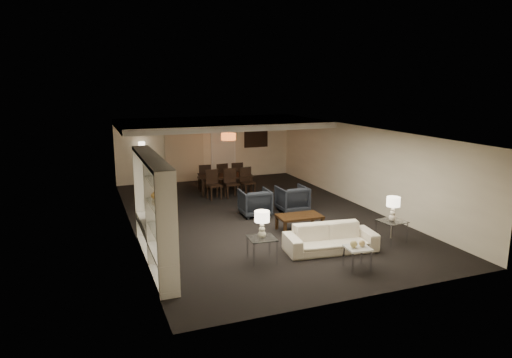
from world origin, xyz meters
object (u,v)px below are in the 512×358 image
Objects in this scene: pendant_light at (229,137)px; television at (151,211)px; armchair_left at (255,202)px; armchair_right at (292,199)px; coffee_table at (299,223)px; chair_fr at (236,175)px; chair_nl at (214,185)px; vase_amber at (155,194)px; chair_fm at (220,176)px; floor_lamp at (143,164)px; marble_table at (357,258)px; table_lamp_right at (393,209)px; vase_blue at (164,232)px; chair_nr at (248,182)px; floor_speaker at (148,217)px; dining_table at (226,184)px; sofa at (330,238)px; side_table_right at (391,231)px; chair_nm at (231,183)px; chair_fl at (204,177)px; table_lamp_left at (262,224)px.

television is at bearing -122.68° from pendant_light.
armchair_left is 1.20m from armchair_right.
coffee_table is 5.28m from chair_fr.
coffee_table is 1.19× the size of chair_nl.
chair_fm is at bearing 63.59° from vase_amber.
marble_table is at bearing -71.91° from floor_lamp.
television is at bearing 25.53° from armchair_right.
table_lamp_right is at bearing -101.81° from television.
vase_blue is 0.18× the size of chair_nr.
chair_fr is (3.91, 7.57, -0.67)m from vase_blue.
table_lamp_right is 9.72m from floor_lamp.
coffee_table is at bearing -8.96° from floor_speaker.
chair_fm and chair_fr have the same top height.
pendant_light is at bearing 92.10° from marble_table.
dining_table is at bearing 49.25° from chair_fr.
pendant_light is 8.31m from vase_blue.
sofa is 2.17× the size of chair_nl.
pendant_light reaches higher than floor_lamp.
armchair_right is at bearing 86.59° from sofa.
chair_nr is (-1.68, 5.57, 0.21)m from side_table_right.
dining_table is (0.02, 2.92, -0.06)m from armchair_left.
chair_nl and chair_fr have the same top height.
side_table_right is 6.03m from chair_nm.
chair_fl is at bearing -78.16° from armchair_left.
chair_fr is (0.02, 7.97, 0.24)m from marble_table.
dining_table is at bearing 61.18° from vase_amber.
chair_nm is (-0.58, 5.57, 0.18)m from sofa.
pendant_light reaches higher than dining_table.
table_lamp_right is at bearing 108.41° from armchair_right.
vase_blue is 0.18× the size of chair_fl.
television is 1.05× the size of chair_nm.
armchair_left is at bearing 124.88° from side_table_right.
vase_amber is at bearing -110.98° from dining_table.
floor_lamp reaches higher than marble_table.
pendant_light is 0.87× the size of table_lamp_right.
chair_nr is at bearing 42.30° from floor_speaker.
sofa is at bearing 79.67° from armchair_right.
chair_nl is 0.60m from chair_nm.
table_lamp_right is (2.30, -3.30, 0.44)m from armchair_left.
chair_nl is at bearing 172.75° from chair_nr.
vase_blue reaches higher than chair_fl.
chair_fl reaches higher than coffee_table.
side_table_right is at bearing 108.41° from armchair_right.
sofa is 2.17× the size of chair_fm.
table_lamp_right is 5.66m from vase_amber.
vase_blue is at bearing -115.86° from pendant_light.
dining_table is 1.92× the size of chair_fr.
floor_speaker is at bearing 132.04° from table_lamp_left.
table_lamp_right is (0.00, 0.00, 0.57)m from side_table_right.
floor_lamp is at bearing 108.09° from marble_table.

